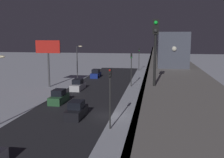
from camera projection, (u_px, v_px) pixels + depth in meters
ground_plane at (107, 116)px, 32.16m from camera, size 240.00×240.00×0.00m
avenue_asphalt at (68, 114)px, 32.95m from camera, size 11.00×98.21×0.01m
elevated_railway at (169, 71)px, 30.09m from camera, size 5.00×98.21×6.64m
subway_train at (166, 44)px, 41.89m from camera, size 2.94×36.87×3.40m
rail_signal at (155, 41)px, 15.56m from camera, size 0.36×0.41×4.00m
sedan_blue at (96, 74)px, 62.24m from camera, size 1.91×4.27×1.97m
sedan_white at (78, 85)px, 47.86m from camera, size 1.80×4.42×1.97m
sedan_black at (76, 111)px, 31.62m from camera, size 1.80×4.44×1.97m
sedan_green at (59, 97)px, 38.48m from camera, size 1.80×4.37×1.97m
traffic_light_near at (110, 90)px, 26.96m from camera, size 0.32×0.44×6.40m
traffic_light_mid at (131, 65)px, 50.55m from camera, size 0.32×0.44×6.40m
traffic_light_far at (139, 56)px, 74.15m from camera, size 0.32×0.44×6.40m
commercial_billboard at (48, 51)px, 49.67m from camera, size 4.80×0.36×8.90m
street_lamp_far at (78, 59)px, 57.50m from camera, size 1.35×0.44×7.65m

